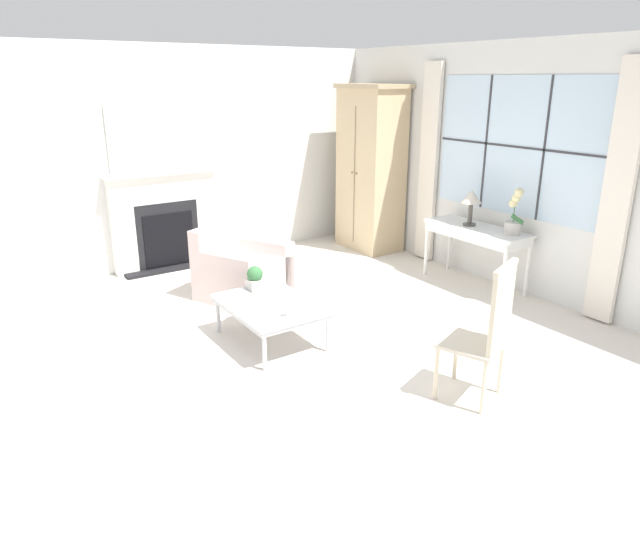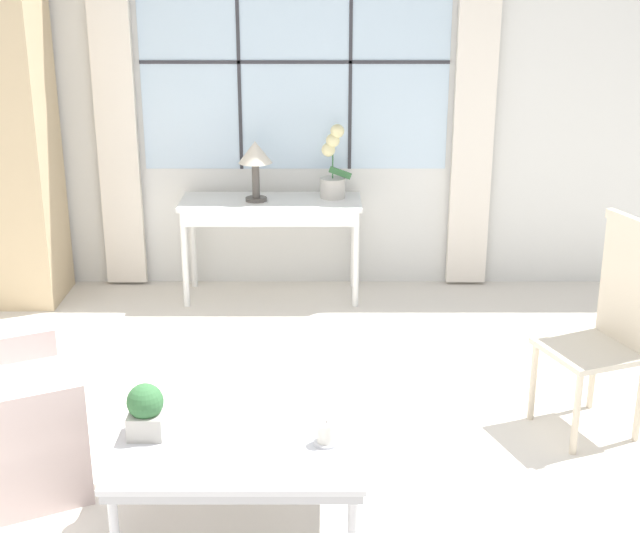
{
  "view_description": "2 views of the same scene",
  "coord_description": "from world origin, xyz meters",
  "px_view_note": "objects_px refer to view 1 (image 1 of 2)",
  "views": [
    {
      "loc": [
        4.2,
        -2.47,
        2.4
      ],
      "look_at": [
        0.14,
        0.25,
        0.77
      ],
      "focal_mm": 32.0,
      "sensor_mm": 36.0,
      "label": 1
    },
    {
      "loc": [
        0.18,
        -3.44,
        2.33
      ],
      "look_at": [
        0.2,
        0.55,
        0.96
      ],
      "focal_mm": 50.0,
      "sensor_mm": 36.0,
      "label": 2
    }
  ],
  "objects_px": {
    "armoire": "(371,169)",
    "potted_orchid": "(514,217)",
    "armchair_upholstered": "(242,271)",
    "fireplace": "(164,214)",
    "console_table": "(476,234)",
    "pillar_candle": "(289,312)",
    "table_lamp": "(471,199)",
    "side_chair_wooden": "(487,328)",
    "potted_plant_small": "(255,278)",
    "coffee_table": "(270,307)"
  },
  "relations": [
    {
      "from": "console_table",
      "to": "potted_plant_small",
      "type": "xyz_separation_m",
      "value": [
        -0.4,
        -2.74,
        -0.13
      ]
    },
    {
      "from": "table_lamp",
      "to": "potted_orchid",
      "type": "relative_size",
      "value": 0.81
    },
    {
      "from": "potted_plant_small",
      "to": "pillar_candle",
      "type": "bearing_deg",
      "value": -5.5
    },
    {
      "from": "table_lamp",
      "to": "side_chair_wooden",
      "type": "relative_size",
      "value": 0.38
    },
    {
      "from": "armoire",
      "to": "side_chair_wooden",
      "type": "relative_size",
      "value": 2.05
    },
    {
      "from": "pillar_candle",
      "to": "fireplace",
      "type": "bearing_deg",
      "value": -179.91
    },
    {
      "from": "potted_plant_small",
      "to": "table_lamp",
      "type": "bearing_deg",
      "value": 83.84
    },
    {
      "from": "fireplace",
      "to": "armchair_upholstered",
      "type": "bearing_deg",
      "value": 13.46
    },
    {
      "from": "table_lamp",
      "to": "side_chair_wooden",
      "type": "xyz_separation_m",
      "value": [
        1.93,
        -1.92,
        -0.43
      ]
    },
    {
      "from": "side_chair_wooden",
      "to": "pillar_candle",
      "type": "height_order",
      "value": "side_chair_wooden"
    },
    {
      "from": "table_lamp",
      "to": "potted_plant_small",
      "type": "height_order",
      "value": "table_lamp"
    },
    {
      "from": "armchair_upholstered",
      "to": "pillar_candle",
      "type": "xyz_separation_m",
      "value": [
        1.63,
        -0.35,
        0.15
      ]
    },
    {
      "from": "armoire",
      "to": "coffee_table",
      "type": "height_order",
      "value": "armoire"
    },
    {
      "from": "potted_orchid",
      "to": "pillar_candle",
      "type": "relative_size",
      "value": 4.81
    },
    {
      "from": "console_table",
      "to": "table_lamp",
      "type": "xyz_separation_m",
      "value": [
        -0.1,
        -0.02,
        0.4
      ]
    },
    {
      "from": "armoire",
      "to": "armchair_upholstered",
      "type": "bearing_deg",
      "value": -73.49
    },
    {
      "from": "fireplace",
      "to": "pillar_candle",
      "type": "xyz_separation_m",
      "value": [
        3.11,
        0.0,
        -0.28
      ]
    },
    {
      "from": "armchair_upholstered",
      "to": "side_chair_wooden",
      "type": "height_order",
      "value": "side_chair_wooden"
    },
    {
      "from": "armchair_upholstered",
      "to": "fireplace",
      "type": "bearing_deg",
      "value": -166.54
    },
    {
      "from": "armchair_upholstered",
      "to": "side_chair_wooden",
      "type": "relative_size",
      "value": 1.02
    },
    {
      "from": "potted_plant_small",
      "to": "armoire",
      "type": "bearing_deg",
      "value": 120.29
    },
    {
      "from": "table_lamp",
      "to": "potted_orchid",
      "type": "xyz_separation_m",
      "value": [
        0.54,
        0.09,
        -0.11
      ]
    },
    {
      "from": "armchair_upholstered",
      "to": "side_chair_wooden",
      "type": "bearing_deg",
      "value": 9.53
    },
    {
      "from": "console_table",
      "to": "pillar_candle",
      "type": "distance_m",
      "value": 2.84
    },
    {
      "from": "fireplace",
      "to": "armchair_upholstered",
      "type": "xyz_separation_m",
      "value": [
        1.48,
        0.35,
        -0.44
      ]
    },
    {
      "from": "potted_orchid",
      "to": "armchair_upholstered",
      "type": "bearing_deg",
      "value": -123.79
    },
    {
      "from": "table_lamp",
      "to": "pillar_candle",
      "type": "relative_size",
      "value": 3.89
    },
    {
      "from": "armchair_upholstered",
      "to": "potted_plant_small",
      "type": "distance_m",
      "value": 0.93
    },
    {
      "from": "fireplace",
      "to": "console_table",
      "type": "height_order",
      "value": "fireplace"
    },
    {
      "from": "potted_orchid",
      "to": "potted_plant_small",
      "type": "xyz_separation_m",
      "value": [
        -0.84,
        -2.81,
        -0.41
      ]
    },
    {
      "from": "armoire",
      "to": "potted_orchid",
      "type": "distance_m",
      "value": 2.43
    },
    {
      "from": "table_lamp",
      "to": "console_table",
      "type": "bearing_deg",
      "value": 11.89
    },
    {
      "from": "armoire",
      "to": "potted_orchid",
      "type": "relative_size",
      "value": 4.39
    },
    {
      "from": "armoire",
      "to": "table_lamp",
      "type": "distance_m",
      "value": 1.88
    },
    {
      "from": "potted_orchid",
      "to": "armchair_upholstered",
      "type": "distance_m",
      "value": 3.12
    },
    {
      "from": "table_lamp",
      "to": "coffee_table",
      "type": "height_order",
      "value": "table_lamp"
    },
    {
      "from": "table_lamp",
      "to": "potted_orchid",
      "type": "distance_m",
      "value": 0.56
    },
    {
      "from": "coffee_table",
      "to": "pillar_candle",
      "type": "xyz_separation_m",
      "value": [
        0.37,
        -0.02,
        0.08
      ]
    },
    {
      "from": "fireplace",
      "to": "armchair_upholstered",
      "type": "relative_size",
      "value": 1.84
    },
    {
      "from": "potted_plant_small",
      "to": "side_chair_wooden",
      "type": "bearing_deg",
      "value": 19.64
    },
    {
      "from": "side_chair_wooden",
      "to": "pillar_candle",
      "type": "relative_size",
      "value": 10.29
    },
    {
      "from": "armoire",
      "to": "console_table",
      "type": "relative_size",
      "value": 1.81
    },
    {
      "from": "potted_orchid",
      "to": "side_chair_wooden",
      "type": "relative_size",
      "value": 0.47
    },
    {
      "from": "table_lamp",
      "to": "coffee_table",
      "type": "distance_m",
      "value": 2.86
    },
    {
      "from": "console_table",
      "to": "pillar_candle",
      "type": "relative_size",
      "value": 11.68
    },
    {
      "from": "armchair_upholstered",
      "to": "coffee_table",
      "type": "relative_size",
      "value": 1.1
    },
    {
      "from": "console_table",
      "to": "potted_plant_small",
      "type": "distance_m",
      "value": 2.77
    },
    {
      "from": "side_chair_wooden",
      "to": "potted_orchid",
      "type": "bearing_deg",
      "value": 124.49
    },
    {
      "from": "console_table",
      "to": "potted_orchid",
      "type": "bearing_deg",
      "value": 9.43
    },
    {
      "from": "coffee_table",
      "to": "armoire",
      "type": "bearing_deg",
      "value": 125.64
    }
  ]
}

